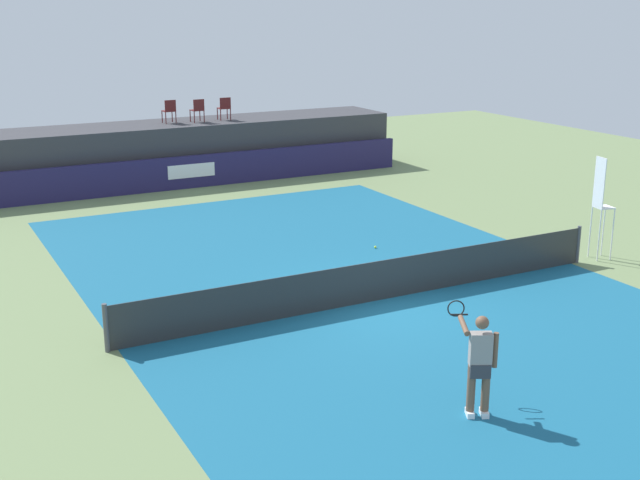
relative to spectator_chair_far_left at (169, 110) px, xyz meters
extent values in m
plane|color=#6B7F51|center=(-0.06, -12.21, -2.69)|extent=(48.00, 48.00, 0.00)
cube|color=#16597A|center=(-0.06, -15.21, -2.69)|extent=(12.00, 22.00, 0.00)
cube|color=#231E4C|center=(-0.06, -1.71, -2.09)|extent=(18.00, 0.20, 1.20)
cube|color=white|center=(0.15, -1.82, -2.03)|extent=(1.80, 0.02, 0.50)
cube|color=#38383D|center=(-0.06, 0.09, -1.59)|extent=(18.00, 2.80, 2.20)
cylinder|color=#561919|center=(0.19, 0.29, -0.27)|extent=(0.04, 0.04, 0.44)
cylinder|color=#561919|center=(-0.21, 0.27, -0.27)|extent=(0.04, 0.04, 0.44)
cylinder|color=#561919|center=(0.21, -0.12, -0.27)|extent=(0.04, 0.04, 0.44)
cylinder|color=#561919|center=(-0.20, -0.14, -0.27)|extent=(0.04, 0.04, 0.44)
cube|color=#561919|center=(0.00, 0.08, -0.04)|extent=(0.46, 0.46, 0.03)
cube|color=#561919|center=(0.01, -0.13, 0.19)|extent=(0.44, 0.05, 0.42)
cylinder|color=#561919|center=(1.22, 0.03, -0.27)|extent=(0.04, 0.04, 0.44)
cylinder|color=#561919|center=(0.82, 0.01, -0.27)|extent=(0.04, 0.04, 0.44)
cylinder|color=#561919|center=(1.25, -0.37, -0.27)|extent=(0.04, 0.04, 0.44)
cylinder|color=#561919|center=(0.85, -0.40, -0.27)|extent=(0.04, 0.04, 0.44)
cube|color=#561919|center=(1.03, -0.18, -0.04)|extent=(0.47, 0.47, 0.03)
cube|color=#561919|center=(1.05, -0.39, 0.19)|extent=(0.44, 0.05, 0.42)
cylinder|color=#561919|center=(2.38, 0.10, -0.27)|extent=(0.04, 0.04, 0.44)
cylinder|color=#561919|center=(1.98, 0.12, -0.27)|extent=(0.04, 0.04, 0.44)
cylinder|color=#561919|center=(2.36, -0.30, -0.27)|extent=(0.04, 0.04, 0.44)
cylinder|color=#561919|center=(1.96, -0.28, -0.27)|extent=(0.04, 0.04, 0.44)
cube|color=#561919|center=(2.17, -0.09, -0.04)|extent=(0.46, 0.46, 0.03)
cube|color=#561919|center=(2.16, -0.29, 0.19)|extent=(0.44, 0.05, 0.42)
cylinder|color=white|center=(7.11, -15.45, -1.99)|extent=(0.04, 0.04, 1.40)
cylinder|color=white|center=(7.18, -15.05, -1.99)|extent=(0.04, 0.04, 1.40)
cylinder|color=white|center=(6.71, -15.37, -1.99)|extent=(0.04, 0.04, 1.40)
cylinder|color=white|center=(6.79, -14.98, -1.99)|extent=(0.04, 0.04, 1.40)
cube|color=white|center=(6.95, -15.21, -1.28)|extent=(0.52, 0.52, 0.03)
cube|color=white|center=(6.74, -15.17, -0.60)|extent=(0.11, 0.44, 1.33)
cube|color=#2D2D2D|center=(-0.06, -15.21, -2.22)|extent=(12.40, 0.02, 0.95)
cylinder|color=#4C4C51|center=(-6.26, -15.21, -2.19)|extent=(0.10, 0.10, 1.00)
cylinder|color=#4C4C51|center=(6.14, -15.21, -2.19)|extent=(0.10, 0.10, 1.00)
cube|color=white|center=(-1.36, -20.74, -2.64)|extent=(0.22, 0.29, 0.10)
cylinder|color=brown|center=(-1.36, -20.74, -2.18)|extent=(0.14, 0.14, 0.82)
cube|color=white|center=(-1.57, -20.63, -2.64)|extent=(0.22, 0.29, 0.10)
cylinder|color=brown|center=(-1.57, -20.63, -2.18)|extent=(0.14, 0.14, 0.82)
cube|color=#333338|center=(-1.47, -20.68, -1.85)|extent=(0.40, 0.35, 0.24)
cube|color=gray|center=(-1.47, -20.68, -1.49)|extent=(0.41, 0.34, 0.56)
sphere|color=brown|center=(-1.47, -20.68, -1.03)|extent=(0.22, 0.22, 0.22)
cylinder|color=brown|center=(-1.25, -20.79, -1.51)|extent=(0.09, 0.09, 0.60)
cylinder|color=brown|center=(-1.56, -20.33, -1.19)|extent=(0.35, 0.58, 0.14)
cylinder|color=black|center=(-1.37, -19.96, -1.16)|extent=(0.28, 0.16, 0.03)
torus|color=black|center=(-1.24, -19.70, -1.16)|extent=(0.28, 0.16, 0.30)
sphere|color=#D8EA33|center=(2.11, -11.62, -2.66)|extent=(0.07, 0.07, 0.07)
camera|label=1|loc=(-9.49, -30.32, 3.89)|focal=46.02mm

